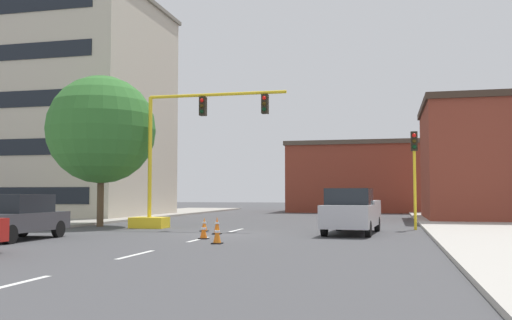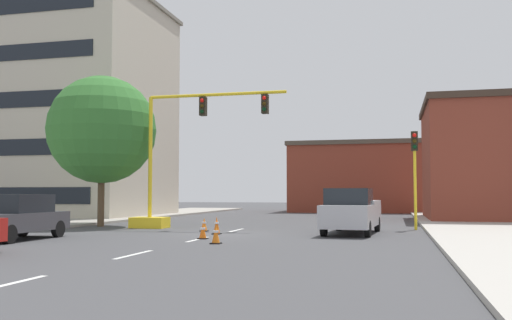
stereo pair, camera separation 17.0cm
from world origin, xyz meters
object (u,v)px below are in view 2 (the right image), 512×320
at_px(tree_left_near, 102,130).
at_px(sedan_dark_gray_mid_left, 17,217).
at_px(traffic_cone_roadside_b, 204,225).
at_px(traffic_light_pole_right, 415,157).
at_px(pickup_truck_silver, 352,212).
at_px(traffic_signal_gantry, 168,185).
at_px(traffic_cone_roadside_a, 216,234).
at_px(traffic_cone_roadside_c, 217,225).
at_px(traffic_cone_roadside_d, 203,231).

distance_m(tree_left_near, sedan_dark_gray_mid_left, 9.70).
height_order(tree_left_near, traffic_cone_roadside_b, tree_left_near).
bearing_deg(sedan_dark_gray_mid_left, traffic_cone_roadside_b, 49.26).
distance_m(traffic_light_pole_right, pickup_truck_silver, 5.10).
distance_m(traffic_signal_gantry, traffic_cone_roadside_a, 9.48).
height_order(pickup_truck_silver, traffic_cone_roadside_b, pickup_truck_silver).
relative_size(traffic_light_pole_right, sedan_dark_gray_mid_left, 1.06).
height_order(traffic_light_pole_right, tree_left_near, tree_left_near).
bearing_deg(traffic_cone_roadside_b, traffic_light_pole_right, 19.34).
bearing_deg(traffic_cone_roadside_c, sedan_dark_gray_mid_left, -144.43).
bearing_deg(traffic_signal_gantry, traffic_light_pole_right, 7.58).
distance_m(pickup_truck_silver, sedan_dark_gray_mid_left, 13.74).
xyz_separation_m(tree_left_near, pickup_truck_silver, (13.48, -2.32, -4.23)).
distance_m(pickup_truck_silver, traffic_cone_roadside_c, 5.95).
bearing_deg(tree_left_near, sedan_dark_gray_mid_left, -81.71).
xyz_separation_m(traffic_light_pole_right, sedan_dark_gray_mid_left, (-15.05, -9.65, -2.64)).
xyz_separation_m(traffic_cone_roadside_a, traffic_cone_roadside_b, (-2.51, 6.02, -0.02)).
relative_size(pickup_truck_silver, traffic_cone_roadside_a, 8.19).
bearing_deg(traffic_cone_roadside_b, pickup_truck_silver, 0.01).
bearing_deg(traffic_cone_roadside_d, traffic_cone_roadside_a, -58.79).
bearing_deg(traffic_cone_roadside_c, traffic_cone_roadside_d, -84.48).
bearing_deg(traffic_cone_roadside_a, traffic_signal_gantry, 123.20).
relative_size(tree_left_near, traffic_cone_roadside_d, 12.74).
bearing_deg(traffic_cone_roadside_b, traffic_cone_roadside_c, -54.97).
distance_m(tree_left_near, traffic_cone_roadside_b, 8.58).
bearing_deg(tree_left_near, pickup_truck_silver, -9.78).
bearing_deg(pickup_truck_silver, traffic_cone_roadside_a, -125.65).
xyz_separation_m(traffic_signal_gantry, traffic_cone_roadside_d, (3.95, -5.90, -1.87)).
xyz_separation_m(traffic_light_pole_right, traffic_cone_roadside_c, (-8.53, -4.99, -3.15)).
bearing_deg(traffic_cone_roadside_a, traffic_cone_roadside_b, 112.63).
bearing_deg(traffic_cone_roadside_d, pickup_truck_silver, 37.15).
bearing_deg(tree_left_near, traffic_signal_gantry, -7.89).
relative_size(traffic_cone_roadside_a, traffic_cone_roadside_d, 1.06).
xyz_separation_m(sedan_dark_gray_mid_left, traffic_cone_roadside_d, (6.77, 2.13, -0.58)).
bearing_deg(traffic_cone_roadside_c, pickup_truck_silver, 15.70).
relative_size(tree_left_near, traffic_cone_roadside_a, 12.01).
relative_size(traffic_light_pole_right, traffic_cone_roadside_a, 7.10).
relative_size(traffic_light_pole_right, pickup_truck_silver, 0.87).
distance_m(traffic_cone_roadside_b, traffic_cone_roadside_c, 1.96).
xyz_separation_m(traffic_signal_gantry, traffic_light_pole_right, (12.23, 1.63, 1.35)).
bearing_deg(pickup_truck_silver, traffic_light_pole_right, 50.16).
height_order(traffic_cone_roadside_a, traffic_cone_roadside_d, traffic_cone_roadside_a).
distance_m(traffic_cone_roadside_c, traffic_cone_roadside_d, 2.55).
xyz_separation_m(traffic_signal_gantry, traffic_cone_roadside_b, (2.58, -1.76, -1.87)).
bearing_deg(traffic_light_pole_right, traffic_cone_roadside_c, -149.67).
bearing_deg(sedan_dark_gray_mid_left, pickup_truck_silver, 27.14).
xyz_separation_m(tree_left_near, traffic_cone_roadside_d, (8.02, -6.46, -4.89)).
bearing_deg(traffic_cone_roadside_a, sedan_dark_gray_mid_left, -178.21).
height_order(pickup_truck_silver, traffic_cone_roadside_c, pickup_truck_silver).
bearing_deg(traffic_cone_roadside_d, traffic_cone_roadside_b, 108.31).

